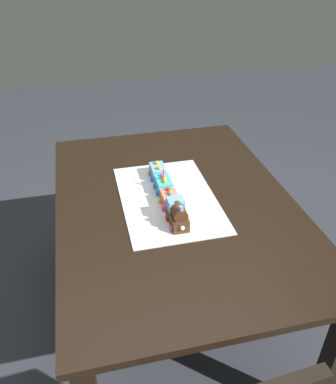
% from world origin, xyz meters
% --- Properties ---
extents(ground_plane, '(8.00, 8.00, 0.00)m').
position_xyz_m(ground_plane, '(0.00, 0.00, 0.00)').
color(ground_plane, '#2D3038').
extents(dining_table, '(1.40, 1.00, 0.74)m').
position_xyz_m(dining_table, '(0.00, 0.00, 0.63)').
color(dining_table, black).
rests_on(dining_table, ground).
extents(cake_board, '(0.60, 0.40, 0.00)m').
position_xyz_m(cake_board, '(0.03, 0.03, 0.74)').
color(cake_board, silver).
rests_on(cake_board, dining_table).
extents(cake_locomotive, '(0.14, 0.08, 0.12)m').
position_xyz_m(cake_locomotive, '(-0.16, 0.03, 0.79)').
color(cake_locomotive, '#472816').
rests_on(cake_locomotive, cake_board).
extents(cake_car_caboose_coral, '(0.10, 0.08, 0.07)m').
position_xyz_m(cake_car_caboose_coral, '(-0.03, 0.03, 0.77)').
color(cake_car_caboose_coral, '#F27260').
rests_on(cake_car_caboose_coral, cake_board).
extents(cake_car_flatbed_turquoise, '(0.10, 0.08, 0.07)m').
position_xyz_m(cake_car_flatbed_turquoise, '(0.09, 0.03, 0.77)').
color(cake_car_flatbed_turquoise, '#38B7C6').
rests_on(cake_car_flatbed_turquoise, cake_board).
extents(cake_car_hopper_sky_blue, '(0.10, 0.08, 0.07)m').
position_xyz_m(cake_car_hopper_sky_blue, '(0.21, 0.03, 0.77)').
color(cake_car_hopper_sky_blue, '#669EEA').
rests_on(cake_car_hopper_sky_blue, cake_board).
extents(birthday_candle, '(0.01, 0.01, 0.05)m').
position_xyz_m(birthday_candle, '(0.08, 0.03, 0.84)').
color(birthday_candle, '#F24C59').
rests_on(birthday_candle, cake_car_flatbed_turquoise).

